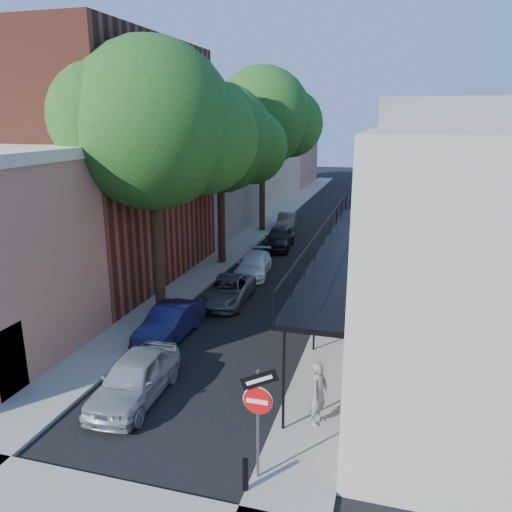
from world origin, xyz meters
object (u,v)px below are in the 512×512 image
Objects in this scene: parked_car_a at (135,378)px; parked_car_c at (228,290)px; parked_car_f at (286,221)px; oak_near at (164,128)px; parked_car_e at (279,238)px; bollard at (246,475)px; oak_far at (269,118)px; parked_car_d at (254,264)px; sign_post at (258,405)px; parked_car_b at (170,323)px; oak_mid at (228,141)px; pedestrian at (319,393)px.

parked_car_a reaches higher than parked_car_c.
oak_near is at bearing -101.33° from parked_car_f.
parked_car_e is 5.88m from parked_car_f.
oak_near is at bearing 123.12° from bollard.
oak_far is 13.43m from parked_car_d.
parked_car_f is (-5.34, 27.20, -1.42)m from sign_post.
parked_car_d is 0.98× the size of parked_car_e.
oak_near is 9.74m from parked_car_d.
parked_car_b is 14.67m from parked_car_e.
parked_car_c is (0.88, 4.32, -0.06)m from parked_car_b.
oak_near is at bearing -103.19° from parked_car_e.
sign_post is at bearing -80.37° from parked_car_d.
parked_car_a reaches higher than bollard.
bollard is 0.19× the size of parked_car_e.
oak_far reaches higher than parked_car_e.
bollard is 28.58m from oak_far.
parked_car_b is 20.46m from parked_car_f.
parked_car_d is at bearing -93.95° from parked_car_e.
oak_mid reaches higher than sign_post.
sign_post is at bearing 71.44° from bollard.
bollard is at bearing -71.98° from parked_car_c.
oak_mid is (-6.58, 17.26, 5.02)m from sign_post.
parked_car_d is at bearing 87.36° from parked_car_a.
parked_car_d is (0.88, 8.71, -0.05)m from parked_car_b.
parked_car_b is 0.94× the size of parked_car_e.
sign_post reaches higher than parked_car_a.
pedestrian is (1.01, 2.56, -1.00)m from sign_post.
parked_car_b is at bearing 128.90° from sign_post.
parked_car_c is at bearing -94.77° from parked_car_f.
pedestrian is (7.52, -23.73, -7.22)m from oak_far.
oak_far is at bearing 103.91° from sign_post.
parked_car_b is at bearing -102.57° from parked_car_d.
sign_post is 12.04m from parked_car_c.
oak_mid is 9.12m from oak_far.
oak_mid is at bearing 97.68° from parked_car_b.
pedestrian reaches higher than bollard.
parked_car_c is at bearing -96.81° from parked_car_d.
oak_near reaches higher than parked_car_d.
parked_car_e is at bearing 87.36° from parked_car_a.
oak_mid is 7.84m from parked_car_e.
parked_car_c is (-4.40, 11.52, 0.06)m from bollard.
parked_car_a is 24.77m from parked_car_f.
parked_car_d reaches higher than bollard.
parked_car_d is at bearing -79.79° from oak_far.
parked_car_e is at bearing 63.90° from oak_mid.
parked_car_a is 4.38m from parked_car_b.
pedestrian is (5.57, -12.88, 0.45)m from parked_car_d.
parked_car_e is at bearing -89.89° from parked_car_f.
parked_car_e reaches higher than parked_car_a.
parked_car_f is at bearing 89.90° from parked_car_c.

